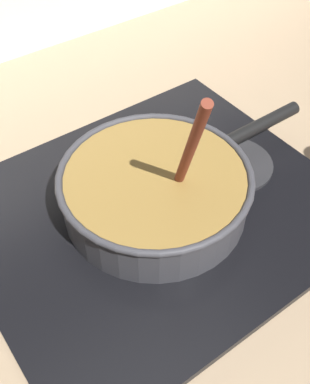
% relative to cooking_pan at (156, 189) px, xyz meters
% --- Properties ---
extents(ground, '(2.40, 1.60, 0.04)m').
position_rel_cooking_pan_xyz_m(ground, '(-0.09, -0.22, -0.07)').
color(ground, '#9E8466').
extents(hob_plate, '(0.56, 0.48, 0.01)m').
position_rel_cooking_pan_xyz_m(hob_plate, '(-0.00, 0.00, -0.05)').
color(hob_plate, black).
rests_on(hob_plate, ground).
extents(burner_ring, '(0.18, 0.18, 0.01)m').
position_rel_cooking_pan_xyz_m(burner_ring, '(-0.00, 0.00, -0.04)').
color(burner_ring, '#592D0C').
rests_on(burner_ring, hob_plate).
extents(spare_burner, '(0.14, 0.14, 0.01)m').
position_rel_cooking_pan_xyz_m(spare_burner, '(0.16, 0.00, -0.04)').
color(spare_burner, '#262628').
rests_on(spare_burner, hob_plate).
extents(cooking_pan, '(0.44, 0.29, 0.26)m').
position_rel_cooking_pan_xyz_m(cooking_pan, '(0.00, 0.00, 0.00)').
color(cooking_pan, '#38383D').
rests_on(cooking_pan, hob_plate).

